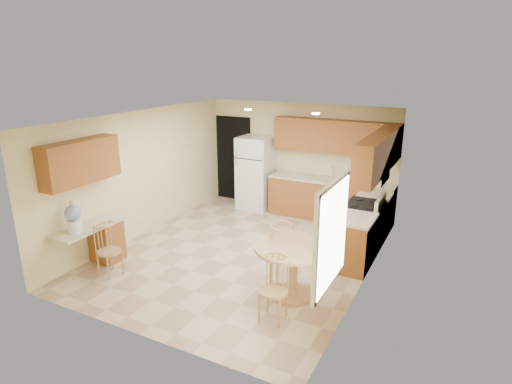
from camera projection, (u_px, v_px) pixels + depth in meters
The scene contains 30 objects.
floor at pixel (242, 253), 7.91m from camera, with size 5.50×5.50×0.00m, color #C2A98D.
ceiling at pixel (241, 118), 7.16m from camera, with size 4.50×5.50×0.02m, color white.
wall_back at pixel (299, 158), 9.87m from camera, with size 4.50×0.02×2.50m, color beige.
wall_front at pixel (131, 247), 5.21m from camera, with size 4.50×0.02×2.50m, color beige.
wall_left at pixel (143, 174), 8.52m from camera, with size 0.02×5.50×2.50m, color beige.
wall_right at pixel (369, 208), 6.55m from camera, with size 0.02×5.50×2.50m, color beige.
doorway at pixel (234, 159), 10.68m from camera, with size 0.90×0.02×2.10m, color black.
base_cab_back at pixel (330, 200), 9.48m from camera, with size 2.75×0.60×0.87m, color #9A5B27.
counter_back at pixel (331, 181), 9.34m from camera, with size 2.75×0.63×0.04m, color beige.
base_cab_right_a at pixel (373, 217), 8.50m from camera, with size 0.60×0.59×0.87m, color #9A5B27.
counter_right_a at pixel (374, 195), 8.37m from camera, with size 0.63×0.59×0.04m, color beige.
base_cab_right_b at pixel (353, 244), 7.27m from camera, with size 0.60×0.80×0.87m, color #9A5B27.
counter_right_b at pixel (355, 219), 7.13m from camera, with size 0.63×0.80×0.04m, color beige.
upper_cab_back at pixel (335, 136), 9.17m from camera, with size 2.75×0.33×0.70m, color #9A5B27.
upper_cab_right at pixel (379, 154), 7.47m from camera, with size 0.33×2.42×0.70m, color #9A5B27.
upper_cab_left at pixel (80, 162), 6.91m from camera, with size 0.33×1.40×0.70m, color #9A5B27.
sink at pixel (330, 180), 9.35m from camera, with size 0.78×0.44×0.01m, color silver.
range_hood at pixel (371, 177), 7.61m from camera, with size 0.50×0.76×0.14m, color silver.
desk_pedestal at pixel (107, 241), 7.56m from camera, with size 0.48×0.42×0.72m, color #9A5B27.
desk_top at pixel (87, 228), 7.12m from camera, with size 0.50×1.20×0.04m, color beige.
window at pixel (332, 235), 4.92m from camera, with size 0.06×1.12×1.30m.
can_light_a at pixel (248, 110), 8.41m from camera, with size 0.14×0.14×0.02m, color white.
can_light_b at pixel (316, 114), 7.79m from camera, with size 0.14×0.14×0.02m, color white.
refrigerator at pixel (256, 173), 10.11m from camera, with size 0.76×0.74×1.72m.
stove at pixel (363, 226), 7.93m from camera, with size 0.65×0.76×1.09m.
dining_table at pixel (292, 264), 6.30m from camera, with size 1.14×1.14×0.84m.
chair_table_a at pixel (282, 252), 6.51m from camera, with size 0.45×0.58×1.02m.
chair_table_b at pixel (271, 286), 5.67m from camera, with size 0.41×0.41×0.92m.
chair_desk at pixel (104, 247), 6.91m from camera, with size 0.39×0.50×0.87m.
water_crock at pixel (74, 218), 6.84m from camera, with size 0.25×0.25×0.52m.
Camera 1 is at (3.53, -6.29, 3.45)m, focal length 30.00 mm.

